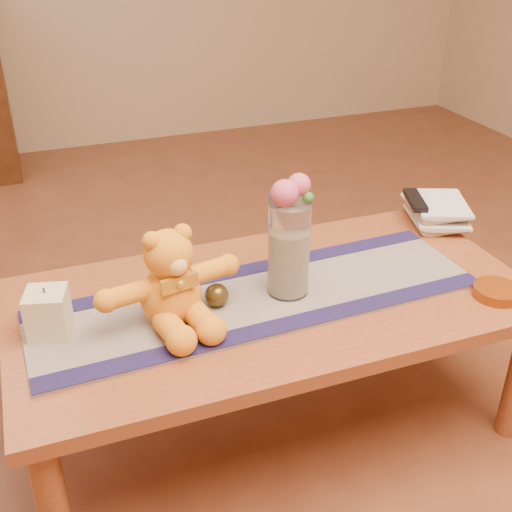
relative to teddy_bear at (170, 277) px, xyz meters
name	(u,v)px	position (x,y,z in m)	size (l,w,h in m)	color
floor	(271,419)	(0.28, 0.02, -0.58)	(5.50, 5.50, 0.00)	#592C19
coffee_table_top	(273,301)	(0.28, 0.02, -0.15)	(1.40, 0.70, 0.04)	brown
table_leg_fl	(54,509)	(-0.36, -0.27, -0.37)	(0.07, 0.07, 0.41)	brown
table_leg_bl	(35,357)	(-0.36, 0.31, -0.37)	(0.07, 0.07, 0.41)	brown
table_leg_br	(408,278)	(0.92, 0.31, -0.37)	(0.07, 0.07, 0.41)	brown
persian_runner	(258,298)	(0.24, 0.01, -0.12)	(1.20, 0.35, 0.01)	#201A49
runner_border_near	(281,326)	(0.24, -0.13, -0.12)	(1.20, 0.06, 0.00)	#1A143D
runner_border_far	(239,271)	(0.23, 0.16, -0.12)	(1.20, 0.06, 0.00)	#1A143D
teddy_bear	(170,277)	(0.00, 0.00, 0.00)	(0.36, 0.29, 0.24)	orange
pillar_candle	(48,313)	(-0.29, 0.04, -0.06)	(0.10, 0.10, 0.12)	beige
candle_wick	(44,290)	(-0.29, 0.04, 0.00)	(0.00, 0.00, 0.01)	black
glass_vase	(289,249)	(0.32, 0.01, 0.01)	(0.11, 0.11, 0.26)	silver
potpourri_fill	(288,262)	(0.32, 0.01, -0.03)	(0.09, 0.09, 0.18)	beige
rose_left	(285,193)	(0.30, 0.00, 0.17)	(0.07, 0.07, 0.07)	#CB476A
rose_right	(299,185)	(0.35, 0.02, 0.18)	(0.06, 0.06, 0.06)	#CB476A
blue_flower_back	(289,188)	(0.33, 0.05, 0.17)	(0.04, 0.04, 0.04)	#434692
blue_flower_side	(276,195)	(0.29, 0.03, 0.16)	(0.04, 0.04, 0.04)	#434692
leaf_sprig	(308,198)	(0.36, -0.01, 0.16)	(0.03, 0.03, 0.03)	#33662D
bronze_ball	(217,295)	(0.12, 0.02, -0.09)	(0.06, 0.06, 0.06)	#443716
book_bottom	(412,220)	(0.88, 0.27, -0.12)	(0.17, 0.22, 0.02)	beige
book_lower	(414,215)	(0.89, 0.27, -0.10)	(0.16, 0.22, 0.02)	beige
book_upper	(411,209)	(0.88, 0.28, -0.08)	(0.17, 0.22, 0.02)	beige
book_top	(415,204)	(0.89, 0.27, -0.06)	(0.16, 0.22, 0.02)	beige
tv_remote	(415,200)	(0.88, 0.26, -0.04)	(0.04, 0.16, 0.02)	black
amber_dish	(496,292)	(0.84, -0.20, -0.11)	(0.12, 0.12, 0.03)	#BF5914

